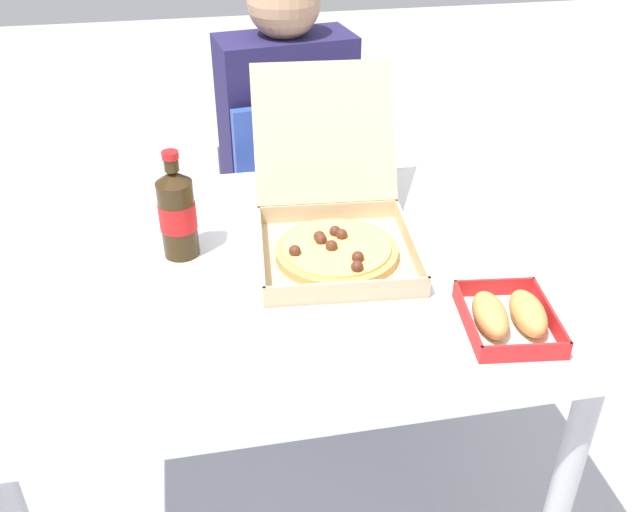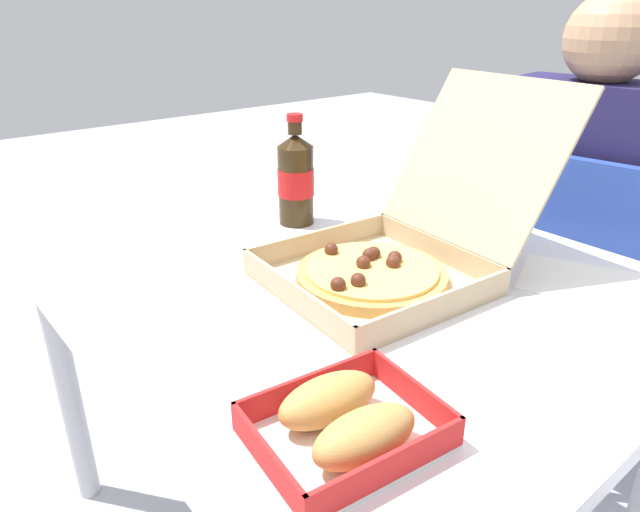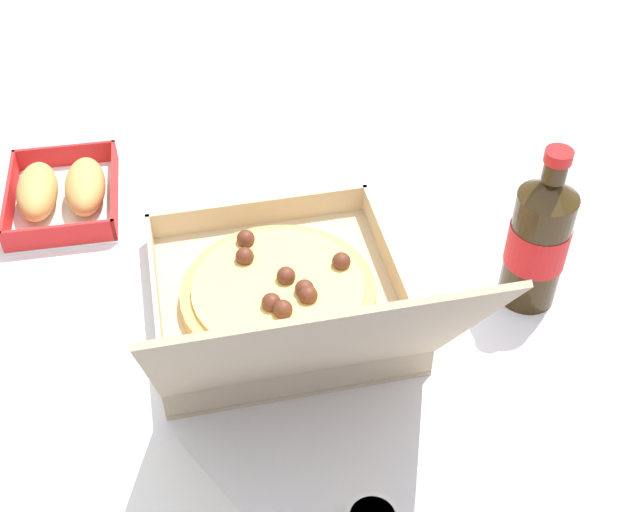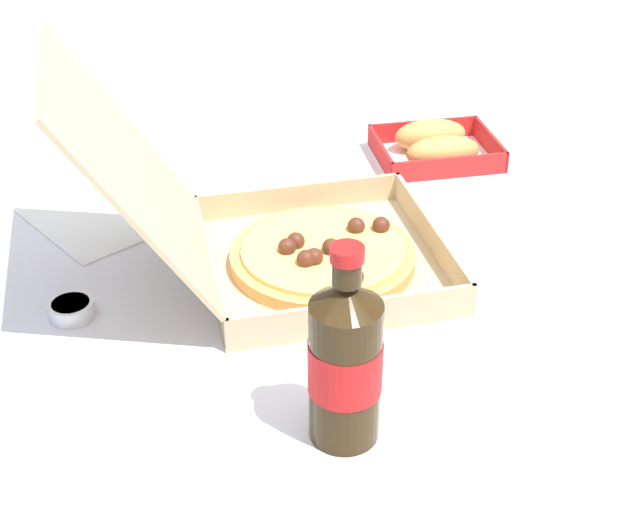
{
  "view_description": "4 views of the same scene",
  "coord_description": "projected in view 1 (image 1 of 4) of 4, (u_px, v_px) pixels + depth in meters",
  "views": [
    {
      "loc": [
        -0.14,
        -1.15,
        1.46
      ],
      "look_at": [
        0.07,
        -0.02,
        0.73
      ],
      "focal_mm": 39.04,
      "sensor_mm": 36.0,
      "label": 1
    },
    {
      "loc": [
        0.7,
        -0.59,
        1.12
      ],
      "look_at": [
        0.04,
        -0.05,
        0.74
      ],
      "focal_mm": 31.89,
      "sensor_mm": 36.0,
      "label": 2
    },
    {
      "loc": [
        0.27,
        0.7,
        1.45
      ],
      "look_at": [
        0.04,
        -0.05,
        0.72
      ],
      "focal_mm": 46.07,
      "sensor_mm": 36.0,
      "label": 3
    },
    {
      "loc": [
        -0.82,
        0.31,
        1.34
      ],
      "look_at": [
        0.04,
        0.03,
        0.77
      ],
      "focal_mm": 49.83,
      "sensor_mm": 36.0,
      "label": 4
    }
  ],
  "objects": [
    {
      "name": "ground_plane",
      "position": [
        289.0,
        497.0,
        1.75
      ],
      "size": [
        10.0,
        10.0,
        0.0
      ],
      "primitive_type": "plane",
      "color": "#B2B2B7"
    },
    {
      "name": "dining_table",
      "position": [
        282.0,
        298.0,
        1.42
      ],
      "size": [
        1.11,
        0.86,
        0.7
      ],
      "color": "white",
      "rests_on": "ground_plane"
    },
    {
      "name": "chair",
      "position": [
        290.0,
        203.0,
        2.07
      ],
      "size": [
        0.45,
        0.45,
        0.83
      ],
      "color": "#2D4CAD",
      "rests_on": "ground_plane"
    },
    {
      "name": "diner_person",
      "position": [
        282.0,
        131.0,
        2.01
      ],
      "size": [
        0.38,
        0.44,
        1.15
      ],
      "color": "#333847",
      "rests_on": "ground_plane"
    },
    {
      "name": "pizza_box_open",
      "position": [
        334.0,
        227.0,
        1.41
      ],
      "size": [
        0.34,
        0.49,
        0.31
      ],
      "color": "tan",
      "rests_on": "dining_table"
    },
    {
      "name": "bread_side_box",
      "position": [
        509.0,
        316.0,
        1.19
      ],
      "size": [
        0.17,
        0.21,
        0.06
      ],
      "color": "white",
      "rests_on": "dining_table"
    },
    {
      "name": "cola_bottle",
      "position": [
        177.0,
        213.0,
        1.36
      ],
      "size": [
        0.07,
        0.07,
        0.22
      ],
      "color": "#33230F",
      "rests_on": "dining_table"
    },
    {
      "name": "paper_menu",
      "position": [
        405.0,
        187.0,
        1.66
      ],
      "size": [
        0.25,
        0.22,
        0.0
      ],
      "primitive_type": "cube",
      "rotation": [
        0.0,
        0.0,
        0.41
      ],
      "color": "white",
      "rests_on": "dining_table"
    },
    {
      "name": "dipping_sauce_cup",
      "position": [
        305.0,
        183.0,
        1.66
      ],
      "size": [
        0.06,
        0.06,
        0.02
      ],
      "color": "white",
      "rests_on": "dining_table"
    }
  ]
}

